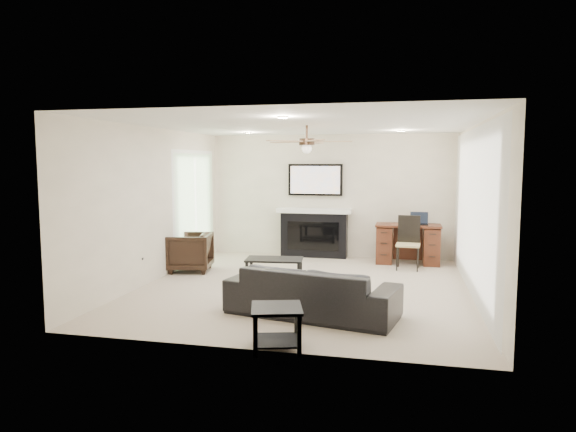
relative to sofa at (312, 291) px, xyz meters
name	(u,v)px	position (x,y,z in m)	size (l,w,h in m)	color
room_shell	(318,179)	(-0.17, 1.50, 1.37)	(5.50, 5.54, 2.52)	beige
sofa	(312,291)	(0.00, 0.00, 0.00)	(2.15, 0.84, 0.63)	black
armchair	(190,252)	(-2.60, 2.15, 0.03)	(0.73, 0.76, 0.69)	black
coffee_table	(274,271)	(-0.90, 1.60, -0.11)	(0.90, 0.50, 0.40)	black
end_table_near	(277,328)	(-0.15, -1.25, -0.09)	(0.52, 0.52, 0.45)	black
end_table_left	(132,269)	(-3.15, 1.10, -0.09)	(0.50, 0.50, 0.45)	black
fireplace_unit	(314,211)	(-0.67, 4.00, 0.64)	(1.52, 0.34, 1.91)	black
desk	(408,244)	(1.21, 3.70, 0.07)	(1.22, 0.56, 0.76)	#36150D
desk_chair	(408,243)	(1.21, 3.15, 0.17)	(0.42, 0.44, 0.97)	black
laptop	(419,219)	(1.41, 3.68, 0.56)	(0.33, 0.24, 0.23)	black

